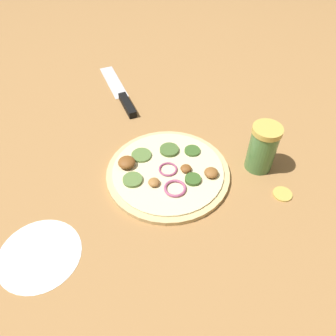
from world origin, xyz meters
TOP-DOWN VIEW (x-y plane):
  - ground_plane at (0.00, 0.00)m, footprint 3.00×3.00m
  - pizza at (0.00, 0.00)m, footprint 0.26×0.26m
  - knife at (0.26, -0.15)m, footprint 0.25×0.17m
  - spice_jar at (-0.14, -0.14)m, footprint 0.06×0.06m
  - loose_cap at (-0.22, -0.09)m, footprint 0.04×0.04m
  - flour_patch at (0.07, 0.29)m, footprint 0.15×0.15m

SIDE VIEW (x-z plane):
  - ground_plane at x=0.00m, z-range 0.00..0.00m
  - flour_patch at x=0.07m, z-range 0.00..0.00m
  - loose_cap at x=-0.22m, z-range 0.00..0.01m
  - knife at x=0.26m, z-range 0.00..0.02m
  - pizza at x=0.00m, z-range -0.01..0.02m
  - spice_jar at x=-0.14m, z-range 0.00..0.11m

